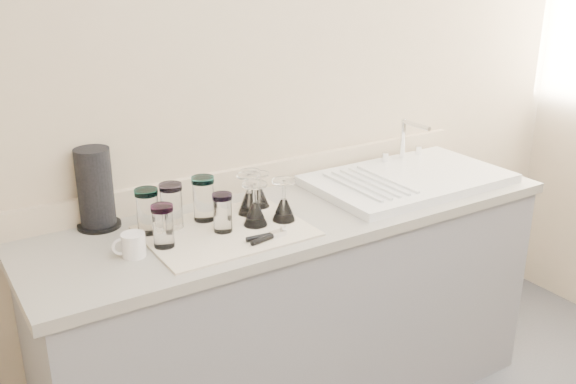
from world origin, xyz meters
TOP-DOWN VIEW (x-y plane):
  - counter_unit at (0.00, 1.20)m, footprint 2.06×0.62m
  - sink_unit at (0.55, 1.20)m, footprint 0.82×0.50m
  - dish_towel at (-0.33, 1.16)m, footprint 0.55×0.42m
  - tumbler_teal at (-0.56, 1.28)m, footprint 0.08×0.08m
  - tumbler_cyan at (-0.47, 1.28)m, footprint 0.08×0.08m
  - tumbler_purple at (-0.35, 1.28)m, footprint 0.08×0.08m
  - tumbler_magenta at (-0.56, 1.15)m, footprint 0.07×0.07m
  - tumbler_lavender at (-0.34, 1.15)m, footprint 0.07×0.07m
  - goblet_back_left at (-0.19, 1.25)m, footprint 0.08×0.08m
  - goblet_back_right at (-0.12, 1.29)m, footprint 0.07×0.07m
  - goblet_front_left at (-0.22, 1.14)m, footprint 0.09×0.09m
  - goblet_front_right at (-0.11, 1.12)m, footprint 0.09×0.09m
  - goblet_extra at (-0.14, 1.32)m, footprint 0.08×0.08m
  - can_opener at (-0.25, 1.01)m, footprint 0.14×0.05m
  - white_mug at (-0.67, 1.14)m, footprint 0.11×0.09m
  - paper_towel_roll at (-0.69, 1.44)m, footprint 0.15×0.15m

SIDE VIEW (x-z plane):
  - counter_unit at x=0.00m, z-range 0.00..0.90m
  - dish_towel at x=-0.33m, z-range 0.90..0.91m
  - can_opener at x=-0.25m, z-range 0.91..0.93m
  - sink_unit at x=0.55m, z-range 0.81..1.03m
  - white_mug at x=-0.67m, z-range 0.90..0.98m
  - goblet_back_right at x=-0.12m, z-range 0.89..1.02m
  - goblet_extra at x=-0.14m, z-range 0.89..1.02m
  - goblet_back_left at x=-0.19m, z-range 0.88..1.03m
  - goblet_front_right at x=-0.11m, z-range 0.88..1.04m
  - goblet_front_left at x=-0.22m, z-range 0.88..1.04m
  - tumbler_lavender at x=-0.34m, z-range 0.91..1.05m
  - tumbler_magenta at x=-0.56m, z-range 0.91..1.05m
  - tumbler_teal at x=-0.56m, z-range 0.91..1.07m
  - tumbler_cyan at x=-0.47m, z-range 0.91..1.07m
  - tumbler_purple at x=-0.35m, z-range 0.91..1.07m
  - paper_towel_roll at x=-0.69m, z-range 0.90..1.18m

